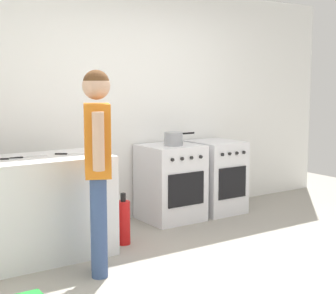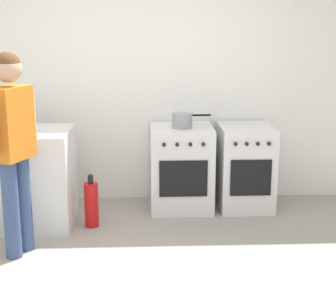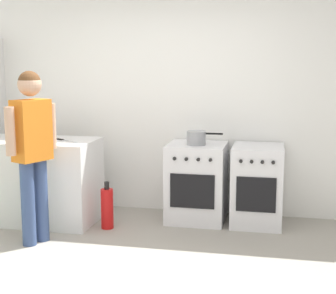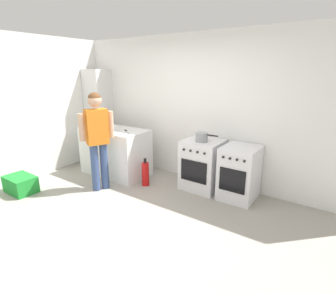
# 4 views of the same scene
# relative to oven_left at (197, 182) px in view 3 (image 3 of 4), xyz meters

# --- Properties ---
(ground_plane) EXTENTS (8.00, 8.00, 0.00)m
(ground_plane) POSITION_rel_oven_left_xyz_m (-0.35, -1.58, -0.43)
(ground_plane) COLOR gray
(back_wall) EXTENTS (6.00, 0.10, 2.60)m
(back_wall) POSITION_rel_oven_left_xyz_m (-0.35, 0.37, 0.87)
(back_wall) COLOR white
(back_wall) RESTS_ON ground
(counter_unit) EXTENTS (1.30, 0.70, 0.90)m
(counter_unit) POSITION_rel_oven_left_xyz_m (-1.70, -0.38, 0.02)
(counter_unit) COLOR silver
(counter_unit) RESTS_ON ground
(oven_left) EXTENTS (0.62, 0.62, 0.85)m
(oven_left) POSITION_rel_oven_left_xyz_m (0.00, 0.00, 0.00)
(oven_left) COLOR silver
(oven_left) RESTS_ON ground
(oven_right) EXTENTS (0.53, 0.62, 0.85)m
(oven_right) POSITION_rel_oven_left_xyz_m (0.65, -0.00, -0.00)
(oven_right) COLOR silver
(oven_right) RESTS_ON ground
(pot) EXTENTS (0.38, 0.20, 0.15)m
(pot) POSITION_rel_oven_left_xyz_m (0.00, -0.06, 0.50)
(pot) COLOR gray
(pot) RESTS_ON oven_left
(knife_carving) EXTENTS (0.33, 0.05, 0.01)m
(knife_carving) POSITION_rel_oven_left_xyz_m (-1.74, -0.35, 0.48)
(knife_carving) COLOR silver
(knife_carving) RESTS_ON counter_unit
(knife_bread) EXTENTS (0.31, 0.22, 0.01)m
(knife_bread) POSITION_rel_oven_left_xyz_m (-1.34, -0.40, 0.48)
(knife_bread) COLOR silver
(knife_bread) RESTS_ON counter_unit
(knife_paring) EXTENTS (0.20, 0.10, 0.01)m
(knife_paring) POSITION_rel_oven_left_xyz_m (-1.93, -0.37, 0.48)
(knife_paring) COLOR silver
(knife_paring) RESTS_ON counter_unit
(person) EXTENTS (0.32, 0.53, 1.65)m
(person) POSITION_rel_oven_left_xyz_m (-1.40, -1.03, 0.56)
(person) COLOR #384C7A
(person) RESTS_ON ground
(fire_extinguisher) EXTENTS (0.13, 0.13, 0.50)m
(fire_extinguisher) POSITION_rel_oven_left_xyz_m (-0.87, -0.48, -0.21)
(fire_extinguisher) COLOR red
(fire_extinguisher) RESTS_ON ground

